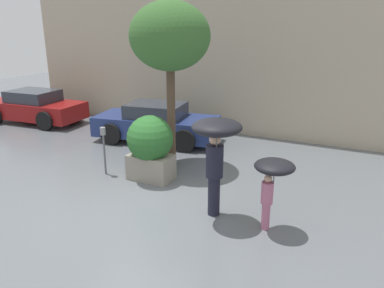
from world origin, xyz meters
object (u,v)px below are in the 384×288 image
(person_child, at_px, (273,174))
(street_tree, at_px, (170,38))
(parked_car_far, at_px, (35,107))
(parked_car_near, at_px, (156,123))
(planter_box, at_px, (150,145))
(person_adult, at_px, (216,143))
(parking_meter, at_px, (104,141))

(person_child, bearing_deg, street_tree, 137.93)
(person_child, bearing_deg, parked_car_far, 151.10)
(parked_car_near, height_order, street_tree, street_tree)
(planter_box, relative_size, person_child, 1.16)
(planter_box, bearing_deg, person_child, -18.24)
(planter_box, distance_m, parked_car_near, 3.33)
(person_adult, distance_m, parking_meter, 3.68)
(person_child, relative_size, parking_meter, 1.12)
(person_adult, distance_m, parked_car_near, 5.65)
(parked_car_near, relative_size, street_tree, 0.98)
(street_tree, bearing_deg, person_adult, -45.27)
(person_child, distance_m, street_tree, 4.75)
(person_adult, relative_size, street_tree, 0.47)
(person_child, relative_size, street_tree, 0.33)
(planter_box, xyz_separation_m, parking_meter, (-1.26, -0.26, 0.02))
(parked_car_near, height_order, parked_car_far, same)
(planter_box, distance_m, person_adult, 2.61)
(street_tree, height_order, parking_meter, street_tree)
(planter_box, xyz_separation_m, parked_car_far, (-7.35, 2.94, -0.29))
(parking_meter, bearing_deg, street_tree, 50.13)
(person_adult, xyz_separation_m, person_child, (1.15, 0.00, -0.45))
(planter_box, relative_size, street_tree, 0.38)
(person_adult, xyz_separation_m, street_tree, (-2.29, 2.32, 1.87))
(planter_box, bearing_deg, parking_meter, -168.45)
(person_adult, relative_size, parked_car_near, 0.49)
(person_adult, bearing_deg, planter_box, -150.31)
(person_adult, distance_m, person_child, 1.24)
(planter_box, bearing_deg, person_adult, -26.58)
(person_adult, bearing_deg, parking_meter, -137.58)
(parking_meter, bearing_deg, parked_car_near, 96.00)
(parked_car_near, height_order, parking_meter, parked_car_near)
(street_tree, bearing_deg, parking_meter, -129.87)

